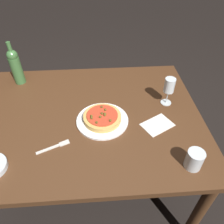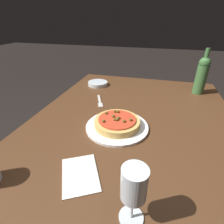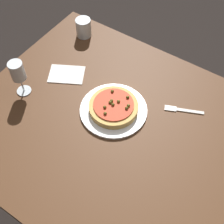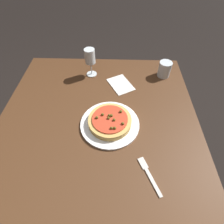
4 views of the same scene
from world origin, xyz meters
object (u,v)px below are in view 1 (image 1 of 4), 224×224
at_px(dinner_plate, 102,120).
at_px(water_cup, 194,160).
at_px(pizza, 102,117).
at_px(wine_bottle, 16,66).
at_px(wine_glass, 169,86).
at_px(fork, 55,146).
at_px(dining_table, 87,124).

relative_size(dinner_plate, water_cup, 3.02).
bearing_deg(pizza, wine_bottle, 142.02).
distance_m(wine_glass, wine_bottle, 0.99).
height_order(pizza, wine_glass, wine_glass).
distance_m(wine_glass, water_cup, 0.46).
distance_m(dinner_plate, pizza, 0.02).
height_order(dinner_plate, fork, dinner_plate).
bearing_deg(fork, dinner_plate, 10.84).
bearing_deg(dinner_plate, wine_bottle, 142.03).
distance_m(dining_table, wine_bottle, 0.62).
xyz_separation_m(dinner_plate, wine_glass, (0.40, 0.13, 0.12)).
height_order(dining_table, pizza, pizza).
height_order(dinner_plate, wine_glass, wine_glass).
relative_size(dining_table, fork, 8.21).
distance_m(dining_table, fork, 0.28).
relative_size(wine_bottle, water_cup, 3.03).
bearing_deg(water_cup, fork, 166.19).
relative_size(dining_table, pizza, 6.37).
bearing_deg(pizza, fork, -145.59).
bearing_deg(dining_table, wine_bottle, 140.97).
xyz_separation_m(wine_glass, wine_bottle, (-0.94, 0.29, 0.00)).
bearing_deg(water_cup, wine_bottle, 141.61).
bearing_deg(wine_bottle, fork, -62.67).
bearing_deg(dinner_plate, dining_table, 147.43).
xyz_separation_m(dining_table, dinner_plate, (0.10, -0.06, 0.09)).
xyz_separation_m(pizza, wine_glass, (0.40, 0.13, 0.09)).
bearing_deg(fork, dining_table, 33.79).
bearing_deg(pizza, wine_glass, 18.54).
bearing_deg(pizza, water_cup, -38.94).
xyz_separation_m(dining_table, pizza, (0.10, -0.06, 0.11)).
relative_size(dinner_plate, wine_glass, 1.66).
distance_m(dining_table, pizza, 0.16).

